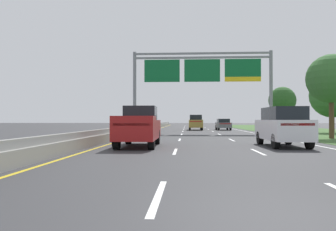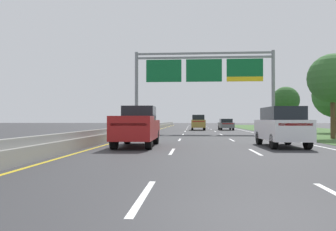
# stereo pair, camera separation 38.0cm
# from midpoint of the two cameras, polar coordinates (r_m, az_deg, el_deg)

# --- Properties ---
(ground_plane) EXTENTS (220.00, 220.00, 0.00)m
(ground_plane) POSITION_cam_midpoint_polar(r_m,az_deg,el_deg) (39.93, 5.74, -2.78)
(ground_plane) COLOR #333335
(lane_striping) EXTENTS (11.96, 106.00, 0.01)m
(lane_striping) POSITION_cam_midpoint_polar(r_m,az_deg,el_deg) (39.47, 5.76, -2.80)
(lane_striping) COLOR white
(lane_striping) RESTS_ON ground
(grass_verge_right) EXTENTS (14.00, 110.00, 0.02)m
(grass_verge_right) POSITION_cam_midpoint_polar(r_m,az_deg,el_deg) (42.66, 24.84, -2.57)
(grass_verge_right) COLOR #3D602D
(grass_verge_right) RESTS_ON ground
(median_barrier_concrete) EXTENTS (0.60, 110.00, 0.85)m
(median_barrier_concrete) POSITION_cam_midpoint_polar(r_m,az_deg,el_deg) (40.28, -3.69, -2.26)
(median_barrier_concrete) COLOR gray
(median_barrier_concrete) RESTS_ON ground
(overhead_sign_gantry) EXTENTS (15.06, 0.42, 8.85)m
(overhead_sign_gantry) POSITION_cam_midpoint_polar(r_m,az_deg,el_deg) (37.10, 6.33, 6.85)
(overhead_sign_gantry) COLOR gray
(overhead_sign_gantry) RESTS_ON ground
(pickup_truck_red) EXTENTS (2.08, 5.43, 2.20)m
(pickup_truck_red) POSITION_cam_midpoint_polar(r_m,az_deg,el_deg) (18.40, -4.60, -1.85)
(pickup_truck_red) COLOR maroon
(pickup_truck_red) RESTS_ON ground
(car_white_right_lane_suv) EXTENTS (2.02, 4.75, 2.11)m
(car_white_right_lane_suv) POSITION_cam_midpoint_polar(r_m,az_deg,el_deg) (19.16, 19.02, -1.70)
(car_white_right_lane_suv) COLOR silver
(car_white_right_lane_suv) RESTS_ON ground
(car_grey_right_lane_sedan) EXTENTS (1.91, 4.44, 1.57)m
(car_grey_right_lane_sedan) POSITION_cam_midpoint_polar(r_m,az_deg,el_deg) (48.21, 9.90, -1.44)
(car_grey_right_lane_sedan) COLOR slate
(car_grey_right_lane_sedan) RESTS_ON ground
(car_gold_centre_lane_suv) EXTENTS (1.92, 4.71, 2.11)m
(car_gold_centre_lane_suv) POSITION_cam_midpoint_polar(r_m,az_deg,el_deg) (47.56, 5.32, -1.12)
(car_gold_centre_lane_suv) COLOR #A38438
(car_gold_centre_lane_suv) RESTS_ON ground
(roadside_tree_near) EXTENTS (3.72, 3.72, 6.44)m
(roadside_tree_near) POSITION_cam_midpoint_polar(r_m,az_deg,el_deg) (28.76, 26.24, 5.58)
(roadside_tree_near) COLOR #4C3823
(roadside_tree_near) RESTS_ON ground
(roadside_tree_mid) EXTENTS (4.86, 4.86, 6.53)m
(roadside_tree_mid) POSITION_cam_midpoint_polar(r_m,az_deg,el_deg) (41.04, 26.52, 3.07)
(roadside_tree_mid) COLOR #4C3823
(roadside_tree_mid) RESTS_ON ground
(roadside_tree_far) EXTENTS (4.09, 4.09, 6.44)m
(roadside_tree_far) POSITION_cam_midpoint_polar(r_m,az_deg,el_deg) (54.43, 19.31, 2.42)
(roadside_tree_far) COLOR #4C3823
(roadside_tree_far) RESTS_ON ground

